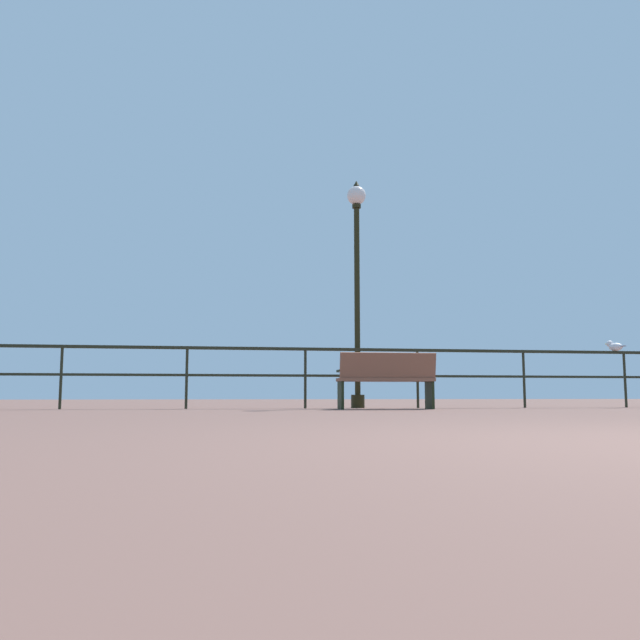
# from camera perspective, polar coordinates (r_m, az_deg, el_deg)

# --- Properties ---
(pier_railing) EXTENTS (24.67, 0.05, 0.99)m
(pier_railing) POSITION_cam_1_polar(r_m,az_deg,el_deg) (10.85, 3.69, -3.82)
(pier_railing) COLOR black
(pier_railing) RESTS_ON ground_plane
(bench_near_left) EXTENTS (1.49, 0.60, 0.86)m
(bench_near_left) POSITION_cam_1_polar(r_m,az_deg,el_deg) (10.10, 5.81, -4.96)
(bench_near_left) COLOR brown
(bench_near_left) RESTS_ON ground_plane
(lamppost_center) EXTENTS (0.33, 0.33, 3.93)m
(lamppost_center) POSITION_cam_1_polar(r_m,az_deg,el_deg) (11.29, 3.23, 5.02)
(lamppost_center) COLOR black
(lamppost_center) RESTS_ON ground_plane
(seagull_on_rail) EXTENTS (0.23, 0.41, 0.20)m
(seagull_on_rail) POSITION_cam_1_polar(r_m,az_deg,el_deg) (12.71, 24.27, -2.09)
(seagull_on_rail) COLOR silver
(seagull_on_rail) RESTS_ON pier_railing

